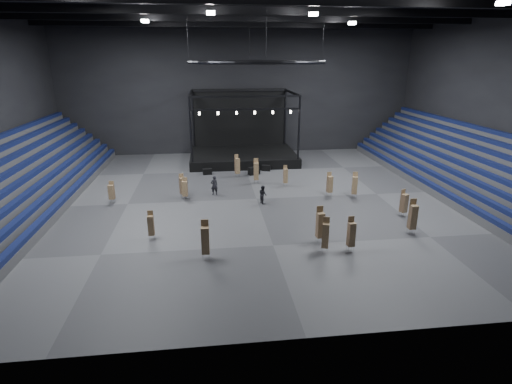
{
  "coord_description": "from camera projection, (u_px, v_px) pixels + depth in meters",
  "views": [
    {
      "loc": [
        -4.49,
        -37.22,
        13.4
      ],
      "look_at": [
        -0.29,
        -2.0,
        1.4
      ],
      "focal_mm": 28.0,
      "sensor_mm": 36.0,
      "label": 1
    }
  ],
  "objects": [
    {
      "name": "chair_stack_6",
      "position": [
        151.0,
        225.0,
        30.61
      ],
      "size": [
        0.45,
        0.45,
        2.33
      ],
      "rotation": [
        0.0,
        0.0,
        0.01
      ],
      "color": "silver",
      "rests_on": "floor"
    },
    {
      "name": "chair_stack_3",
      "position": [
        185.0,
        188.0,
        39.17
      ],
      "size": [
        0.55,
        0.55,
        2.27
      ],
      "rotation": [
        0.0,
        0.0,
        -0.14
      ],
      "color": "silver",
      "rests_on": "floor"
    },
    {
      "name": "bleachers_left",
      "position": [
        9.0,
        191.0,
        36.68
      ],
      "size": [
        7.2,
        40.0,
        6.4
      ],
      "color": "#464649",
      "rests_on": "floor"
    },
    {
      "name": "chair_stack_7",
      "position": [
        326.0,
        235.0,
        28.49
      ],
      "size": [
        0.61,
        0.61,
        2.69
      ],
      "rotation": [
        0.0,
        0.0,
        -0.33
      ],
      "color": "silver",
      "rests_on": "floor"
    },
    {
      "name": "stage",
      "position": [
        242.0,
        149.0,
        54.61
      ],
      "size": [
        14.0,
        10.0,
        9.2
      ],
      "color": "black",
      "rests_on": "floor"
    },
    {
      "name": "wall_back",
      "position": [
        239.0,
        90.0,
        56.68
      ],
      "size": [
        50.0,
        0.2,
        18.0
      ],
      "primitive_type": "cube",
      "color": "black",
      "rests_on": "ground"
    },
    {
      "name": "bleachers_right",
      "position": [
        473.0,
        175.0,
        41.83
      ],
      "size": [
        7.2,
        40.0,
        6.4
      ],
      "color": "#464649",
      "rests_on": "floor"
    },
    {
      "name": "chair_stack_14",
      "position": [
        205.0,
        239.0,
        27.5
      ],
      "size": [
        0.56,
        0.56,
        2.89
      ],
      "rotation": [
        0.0,
        0.0,
        -0.04
      ],
      "color": "silver",
      "rests_on": "floor"
    },
    {
      "name": "chair_stack_10",
      "position": [
        404.0,
        203.0,
        34.99
      ],
      "size": [
        0.68,
        0.68,
        2.49
      ],
      "rotation": [
        0.0,
        0.0,
        0.43
      ],
      "color": "silver",
      "rests_on": "floor"
    },
    {
      "name": "wall_right",
      "position": [
        505.0,
        104.0,
        39.73
      ],
      "size": [
        0.2,
        42.0,
        18.0
      ],
      "primitive_type": "cube",
      "color": "black",
      "rests_on": "ground"
    },
    {
      "name": "floor",
      "position": [
        256.0,
        199.0,
        39.81
      ],
      "size": [
        50.0,
        50.0,
        0.0
      ],
      "primitive_type": "plane",
      "color": "#47474A",
      "rests_on": "ground"
    },
    {
      "name": "crew_member",
      "position": [
        263.0,
        194.0,
        38.33
      ],
      "size": [
        0.93,
        1.04,
        1.78
      ],
      "primitive_type": "imported",
      "rotation": [
        0.0,
        0.0,
        1.91
      ],
      "color": "black",
      "rests_on": "floor"
    },
    {
      "name": "flight_case_mid",
      "position": [
        254.0,
        171.0,
        47.98
      ],
      "size": [
        1.53,
        1.2,
        0.92
      ],
      "primitive_type": "cube",
      "rotation": [
        0.0,
        0.0,
        0.43
      ],
      "color": "black",
      "rests_on": "floor"
    },
    {
      "name": "chair_stack_2",
      "position": [
        111.0,
        192.0,
        38.34
      ],
      "size": [
        0.56,
        0.56,
        2.17
      ],
      "rotation": [
        0.0,
        0.0,
        -0.14
      ],
      "color": "silver",
      "rests_on": "floor"
    },
    {
      "name": "chair_stack_12",
      "position": [
        320.0,
        224.0,
        29.98
      ],
      "size": [
        0.59,
        0.59,
        2.9
      ],
      "rotation": [
        0.0,
        0.0,
        0.11
      ],
      "color": "silver",
      "rests_on": "floor"
    },
    {
      "name": "wall_front",
      "position": [
        315.0,
        165.0,
        17.17
      ],
      "size": [
        50.0,
        0.2,
        18.0
      ],
      "primitive_type": "cube",
      "color": "black",
      "rests_on": "ground"
    },
    {
      "name": "chair_stack_11",
      "position": [
        256.0,
        171.0,
        44.24
      ],
      "size": [
        0.57,
        0.57,
        2.84
      ],
      "rotation": [
        0.0,
        0.0,
        -0.07
      ],
      "color": "silver",
      "rests_on": "floor"
    },
    {
      "name": "chair_stack_8",
      "position": [
        351.0,
        234.0,
        28.71
      ],
      "size": [
        0.53,
        0.53,
        2.65
      ],
      "rotation": [
        0.0,
        0.0,
        0.1
      ],
      "color": "silver",
      "rests_on": "floor"
    },
    {
      "name": "flight_case_right",
      "position": [
        266.0,
        168.0,
        49.53
      ],
      "size": [
        1.19,
        0.83,
        0.72
      ],
      "primitive_type": "cube",
      "rotation": [
        0.0,
        0.0,
        -0.3
      ],
      "color": "black",
      "rests_on": "floor"
    },
    {
      "name": "chair_stack_5",
      "position": [
        330.0,
        184.0,
        40.22
      ],
      "size": [
        0.58,
        0.58,
        2.5
      ],
      "rotation": [
        0.0,
        0.0,
        0.18
      ],
      "color": "silver",
      "rests_on": "floor"
    },
    {
      "name": "chair_stack_4",
      "position": [
        237.0,
        166.0,
        46.76
      ],
      "size": [
        0.62,
        0.62,
        2.68
      ],
      "rotation": [
        0.0,
        0.0,
        0.38
      ],
      "color": "silver",
      "rests_on": "floor"
    },
    {
      "name": "roof_girders",
      "position": [
        257.0,
        11.0,
        34.3
      ],
      "size": [
        49.0,
        30.35,
        0.7
      ],
      "color": "black",
      "rests_on": "ceiling"
    },
    {
      "name": "chair_stack_1",
      "position": [
        285.0,
        176.0,
        43.43
      ],
      "size": [
        0.46,
        0.46,
        2.31
      ],
      "rotation": [
        0.0,
        0.0,
        0.09
      ],
      "color": "silver",
      "rests_on": "floor"
    },
    {
      "name": "truss_ring",
      "position": [
        257.0,
        62.0,
        35.64
      ],
      "size": [
        12.3,
        12.3,
        5.15
      ],
      "color": "black",
      "rests_on": "ceiling"
    },
    {
      "name": "chair_stack_0",
      "position": [
        355.0,
        185.0,
        39.71
      ],
      "size": [
        0.65,
        0.65,
        2.64
      ],
      "rotation": [
        0.0,
        0.0,
        -0.31
      ],
      "color": "silver",
      "rests_on": "floor"
    },
    {
      "name": "flight_case_left",
      "position": [
        207.0,
        172.0,
        47.97
      ],
      "size": [
        1.12,
        0.65,
        0.71
      ],
      "primitive_type": "cube",
      "rotation": [
        0.0,
        0.0,
        0.11
      ],
      "color": "black",
      "rests_on": "floor"
    },
    {
      "name": "man_center",
      "position": [
        214.0,
        185.0,
        40.71
      ],
      "size": [
        0.83,
        0.65,
        1.99
      ],
      "primitive_type": "imported",
      "rotation": [
        0.0,
        0.0,
        3.41
      ],
      "color": "black",
      "rests_on": "floor"
    },
    {
      "name": "chair_stack_9",
      "position": [
        182.0,
        185.0,
        39.77
      ],
      "size": [
        0.67,
        0.67,
        2.47
      ],
      "rotation": [
        0.0,
        0.0,
        0.4
      ],
      "color": "silver",
      "rests_on": "floor"
    },
    {
      "name": "ceiling",
      "position": [
        257.0,
        0.0,
        34.04
      ],
      "size": [
        50.0,
        42.0,
        0.2
      ],
      "primitive_type": "cube",
      "color": "black",
      "rests_on": "wall_back"
    },
    {
      "name": "floodlights",
      "position": [
        263.0,
        13.0,
        30.73
      ],
      "size": [
        28.6,
        16.6,
        0.25
      ],
      "color": "white",
      "rests_on": "roof_girders"
    },
    {
      "name": "chair_stack_13",
      "position": [
        413.0,
        216.0,
        31.49
      ],
      "size": [
        0.53,
        0.53,
        2.92
      ],
      "rotation": [
        0.0,
        0.0,
        -0.0
      ],
      "color": "silver",
      "rests_on": "floor"
    }
  ]
}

